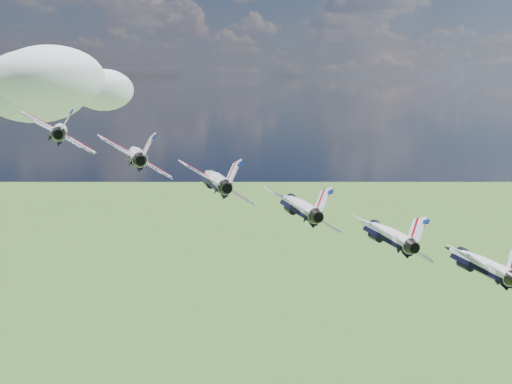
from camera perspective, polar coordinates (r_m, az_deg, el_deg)
cloud_far at (r=302.30m, az=-17.70°, el=8.86°), size 66.71×52.41×26.21m
jet_0 at (r=93.14m, az=-17.00°, el=5.30°), size 16.39×18.68×9.49m
jet_1 at (r=88.33m, az=-10.63°, el=3.35°), size 16.39×18.68×9.49m
jet_2 at (r=84.82m, az=-3.67°, el=1.16°), size 16.39×18.68×9.49m
jet_3 at (r=82.80m, az=3.76°, el=-1.19°), size 16.39×18.68×9.49m
jet_4 at (r=82.36m, az=11.41°, el=-3.59°), size 16.39×18.68×9.49m
jet_5 at (r=83.54m, az=19.04°, el=-5.91°), size 16.39×18.68×9.49m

